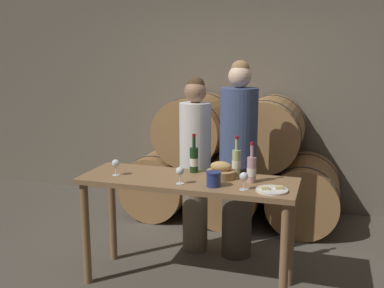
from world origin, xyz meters
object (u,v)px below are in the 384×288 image
at_px(cheese_plate, 272,190).
at_px(wine_glass_left, 180,172).
at_px(tasting_table, 188,195).
at_px(wine_bottle_red, 194,159).
at_px(bread_basket, 221,172).
at_px(person_right, 238,159).
at_px(wine_bottle_white, 236,161).
at_px(wine_glass_far_left, 116,164).
at_px(blue_crock, 214,178).
at_px(wine_glass_center, 244,177).
at_px(person_left, 195,162).
at_px(wine_bottle_rose, 252,169).

distance_m(cheese_plate, wine_glass_left, 0.68).
relative_size(tasting_table, wine_glass_left, 13.06).
bearing_deg(wine_glass_left, wine_bottle_red, 89.70).
height_order(tasting_table, bread_basket, bread_basket).
distance_m(person_right, wine_bottle_red, 0.53).
height_order(wine_bottle_white, wine_glass_far_left, wine_bottle_white).
distance_m(blue_crock, cheese_plate, 0.42).
bearing_deg(blue_crock, wine_bottle_white, 77.22).
relative_size(wine_bottle_red, wine_glass_center, 2.47).
relative_size(cheese_plate, wine_glass_left, 1.76).
relative_size(person_left, wine_bottle_white, 5.27).
distance_m(wine_bottle_red, blue_crock, 0.42).
bearing_deg(wine_glass_left, wine_bottle_rose, 22.13).
bearing_deg(wine_glass_center, wine_glass_far_left, 175.68).
bearing_deg(wine_glass_left, wine_glass_center, -0.56).
relative_size(wine_glass_left, wine_glass_center, 1.00).
relative_size(wine_bottle_rose, blue_crock, 2.73).
bearing_deg(person_right, bread_basket, -92.12).
relative_size(wine_bottle_red, cheese_plate, 1.41).
height_order(person_right, wine_bottle_red, person_right).
height_order(bread_basket, wine_glass_left, bread_basket).
distance_m(tasting_table, wine_glass_left, 0.27).
relative_size(tasting_table, person_right, 0.94).
xyz_separation_m(tasting_table, wine_bottle_red, (-0.01, 0.19, 0.24)).
bearing_deg(person_left, blue_crock, -64.20).
relative_size(person_right, wine_bottle_red, 5.59).
xyz_separation_m(person_left, person_right, (0.40, -0.00, 0.06)).
distance_m(person_left, wine_bottle_red, 0.49).
distance_m(person_right, blue_crock, 0.79).
distance_m(tasting_table, bread_basket, 0.32).
bearing_deg(wine_bottle_white, wine_glass_left, -131.00).
distance_m(wine_bottle_rose, blue_crock, 0.31).
xyz_separation_m(tasting_table, cheese_plate, (0.67, -0.13, 0.15)).
relative_size(wine_bottle_white, wine_glass_left, 2.41).
bearing_deg(blue_crock, wine_glass_center, -4.12).
bearing_deg(wine_bottle_white, person_right, 99.53).
relative_size(bread_basket, wine_glass_far_left, 1.75).
bearing_deg(cheese_plate, blue_crock, -178.30).
bearing_deg(person_left, tasting_table, -78.11).
height_order(tasting_table, cheese_plate, cheese_plate).
xyz_separation_m(person_right, wine_bottle_red, (-0.27, -0.45, 0.08)).
height_order(person_right, blue_crock, person_right).
xyz_separation_m(bread_basket, cheese_plate, (0.42, -0.22, -0.04)).
height_order(cheese_plate, wine_glass_left, wine_glass_left).
distance_m(wine_bottle_rose, bread_basket, 0.25).
height_order(person_left, bread_basket, person_left).
bearing_deg(wine_bottle_rose, wine_bottle_white, 129.28).
distance_m(tasting_table, blue_crock, 0.34).
bearing_deg(wine_glass_far_left, bread_basket, 11.97).
relative_size(tasting_table, wine_glass_center, 13.06).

